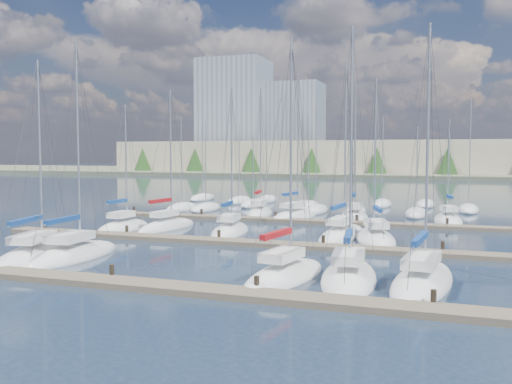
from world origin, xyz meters
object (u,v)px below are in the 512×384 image
(sailboat_o, at_px, (295,216))
(sailboat_c, at_px, (74,254))
(sailboat_n, at_px, (260,213))
(sailboat_f, at_px, (423,281))
(sailboat_l, at_px, (375,238))
(sailboat_h, at_px, (123,227))
(sailboat_e, at_px, (349,277))
(sailboat_b, at_px, (36,255))
(sailboat_q, at_px, (448,220))
(sailboat_p, at_px, (354,217))
(sailboat_i, at_px, (167,226))
(sailboat_j, at_px, (230,231))
(sailboat_k, at_px, (342,235))
(sailboat_d, at_px, (285,276))

(sailboat_o, bearing_deg, sailboat_c, -96.03)
(sailboat_n, bearing_deg, sailboat_f, -66.39)
(sailboat_o, xyz_separation_m, sailboat_l, (9.86, -12.45, -0.01))
(sailboat_h, bearing_deg, sailboat_e, -28.74)
(sailboat_c, distance_m, sailboat_n, 27.35)
(sailboat_h, bearing_deg, sailboat_b, -79.12)
(sailboat_f, xyz_separation_m, sailboat_q, (0.71, 27.69, -0.00))
(sailboat_e, relative_size, sailboat_n, 0.98)
(sailboat_p, distance_m, sailboat_i, 19.08)
(sailboat_p, bearing_deg, sailboat_c, -123.38)
(sailboat_n, bearing_deg, sailboat_j, -90.76)
(sailboat_f, distance_m, sailboat_q, 27.70)
(sailboat_c, xyz_separation_m, sailboat_l, (17.17, 13.38, -0.00))
(sailboat_c, bearing_deg, sailboat_f, -5.06)
(sailboat_h, distance_m, sailboat_b, 13.36)
(sailboat_b, distance_m, sailboat_k, 22.58)
(sailboat_j, distance_m, sailboat_i, 6.37)
(sailboat_o, distance_m, sailboat_e, 28.56)
(sailboat_p, bearing_deg, sailboat_e, -87.91)
(sailboat_p, height_order, sailboat_k, sailboat_k)
(sailboat_c, height_order, sailboat_d, sailboat_c)
(sailboat_b, relative_size, sailboat_j, 1.05)
(sailboat_c, xyz_separation_m, sailboat_n, (3.06, 27.17, 0.02))
(sailboat_o, height_order, sailboat_k, sailboat_o)
(sailboat_n, bearing_deg, sailboat_i, -117.30)
(sailboat_j, height_order, sailboat_d, sailboat_d)
(sailboat_o, relative_size, sailboat_n, 1.08)
(sailboat_b, relative_size, sailboat_l, 1.02)
(sailboat_h, height_order, sailboat_j, sailboat_j)
(sailboat_c, relative_size, sailboat_e, 1.04)
(sailboat_j, relative_size, sailboat_q, 1.20)
(sailboat_f, bearing_deg, sailboat_q, 93.00)
(sailboat_c, bearing_deg, sailboat_e, -6.30)
(sailboat_b, xyz_separation_m, sailboat_q, (24.29, 28.17, 0.01))
(sailboat_k, bearing_deg, sailboat_p, 99.00)
(sailboat_h, height_order, sailboat_k, sailboat_k)
(sailboat_c, distance_m, sailboat_l, 21.77)
(sailboat_p, bearing_deg, sailboat_l, -80.92)
(sailboat_i, height_order, sailboat_q, sailboat_i)
(sailboat_h, height_order, sailboat_c, sailboat_c)
(sailboat_h, height_order, sailboat_d, sailboat_d)
(sailboat_f, distance_m, sailboat_k, 16.44)
(sailboat_o, xyz_separation_m, sailboat_j, (-1.98, -12.54, -0.01))
(sailboat_c, bearing_deg, sailboat_n, 79.71)
(sailboat_c, distance_m, sailboat_j, 14.31)
(sailboat_l, bearing_deg, sailboat_o, 112.90)
(sailboat_q, bearing_deg, sailboat_n, 171.71)
(sailboat_b, bearing_deg, sailboat_i, 71.77)
(sailboat_j, height_order, sailboat_l, sailboat_l)
(sailboat_d, bearing_deg, sailboat_h, 152.23)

